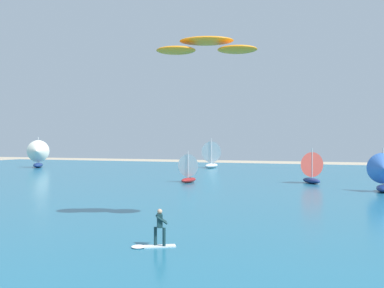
{
  "coord_description": "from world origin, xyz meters",
  "views": [
    {
      "loc": [
        7.12,
        -0.68,
        4.71
      ],
      "look_at": [
        -0.33,
        18.83,
        4.63
      ],
      "focal_mm": 40.92,
      "sensor_mm": 36.0,
      "label": 1
    }
  ],
  "objects_px": {
    "kite": "(207,46)",
    "sailboat_anchored_offshore": "(190,168)",
    "sailboat_far_left": "(384,172)",
    "sailboat_far_right": "(38,154)",
    "sailboat_trailing": "(309,167)",
    "kitesurfer": "(155,233)",
    "sailboat_heeled_over": "(213,154)"
  },
  "relations": [
    {
      "from": "kitesurfer",
      "to": "sailboat_far_right",
      "type": "xyz_separation_m",
      "value": [
        -46.28,
        46.84,
        1.98
      ]
    },
    {
      "from": "kitesurfer",
      "to": "kite",
      "type": "bearing_deg",
      "value": 86.95
    },
    {
      "from": "sailboat_trailing",
      "to": "sailboat_far_right",
      "type": "bearing_deg",
      "value": 165.07
    },
    {
      "from": "sailboat_far_right",
      "to": "sailboat_far_left",
      "type": "bearing_deg",
      "value": -19.74
    },
    {
      "from": "kitesurfer",
      "to": "sailboat_anchored_offshore",
      "type": "height_order",
      "value": "sailboat_anchored_offshore"
    },
    {
      "from": "sailboat_far_right",
      "to": "sailboat_anchored_offshore",
      "type": "relative_size",
      "value": 1.54
    },
    {
      "from": "kite",
      "to": "sailboat_far_left",
      "type": "bearing_deg",
      "value": 63.49
    },
    {
      "from": "sailboat_anchored_offshore",
      "to": "sailboat_far_left",
      "type": "bearing_deg",
      "value": -9.09
    },
    {
      "from": "kite",
      "to": "sailboat_anchored_offshore",
      "type": "height_order",
      "value": "kite"
    },
    {
      "from": "kite",
      "to": "sailboat_heeled_over",
      "type": "relative_size",
      "value": 1.12
    },
    {
      "from": "kitesurfer",
      "to": "sailboat_far_left",
      "type": "distance_m",
      "value": 28.5
    },
    {
      "from": "sailboat_far_right",
      "to": "sailboat_anchored_offshore",
      "type": "height_order",
      "value": "sailboat_far_right"
    },
    {
      "from": "sailboat_anchored_offshore",
      "to": "kite",
      "type": "bearing_deg",
      "value": -66.83
    },
    {
      "from": "sailboat_far_right",
      "to": "sailboat_trailing",
      "type": "height_order",
      "value": "sailboat_far_right"
    },
    {
      "from": "kite",
      "to": "sailboat_far_right",
      "type": "distance_m",
      "value": 62.41
    },
    {
      "from": "kitesurfer",
      "to": "kite",
      "type": "height_order",
      "value": "kite"
    },
    {
      "from": "kite",
      "to": "sailboat_heeled_over",
      "type": "xyz_separation_m",
      "value": [
        -16.7,
        52.08,
        -7.59
      ]
    },
    {
      "from": "sailboat_far_left",
      "to": "sailboat_anchored_offshore",
      "type": "bearing_deg",
      "value": 170.91
    },
    {
      "from": "sailboat_far_left",
      "to": "sailboat_trailing",
      "type": "relative_size",
      "value": 1.04
    },
    {
      "from": "kite",
      "to": "sailboat_far_right",
      "type": "relative_size",
      "value": 1.07
    },
    {
      "from": "sailboat_far_left",
      "to": "sailboat_far_right",
      "type": "distance_m",
      "value": 60.35
    },
    {
      "from": "sailboat_heeled_over",
      "to": "sailboat_trailing",
      "type": "distance_m",
      "value": 31.27
    },
    {
      "from": "sailboat_far_left",
      "to": "sailboat_trailing",
      "type": "distance_m",
      "value": 10.32
    },
    {
      "from": "sailboat_far_left",
      "to": "sailboat_far_right",
      "type": "bearing_deg",
      "value": 160.26
    },
    {
      "from": "kite",
      "to": "sailboat_far_right",
      "type": "bearing_deg",
      "value": 138.77
    },
    {
      "from": "sailboat_heeled_over",
      "to": "sailboat_trailing",
      "type": "height_order",
      "value": "sailboat_heeled_over"
    },
    {
      "from": "kite",
      "to": "sailboat_far_right",
      "type": "height_order",
      "value": "kite"
    },
    {
      "from": "kitesurfer",
      "to": "sailboat_far_right",
      "type": "height_order",
      "value": "sailboat_far_right"
    },
    {
      "from": "sailboat_far_left",
      "to": "sailboat_trailing",
      "type": "xyz_separation_m",
      "value": [
        -7.38,
        7.21,
        -0.07
      ]
    },
    {
      "from": "sailboat_anchored_offshore",
      "to": "sailboat_trailing",
      "type": "distance_m",
      "value": 13.56
    },
    {
      "from": "sailboat_anchored_offshore",
      "to": "sailboat_trailing",
      "type": "bearing_deg",
      "value": 16.93
    },
    {
      "from": "sailboat_far_left",
      "to": "kite",
      "type": "bearing_deg",
      "value": -116.51
    }
  ]
}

